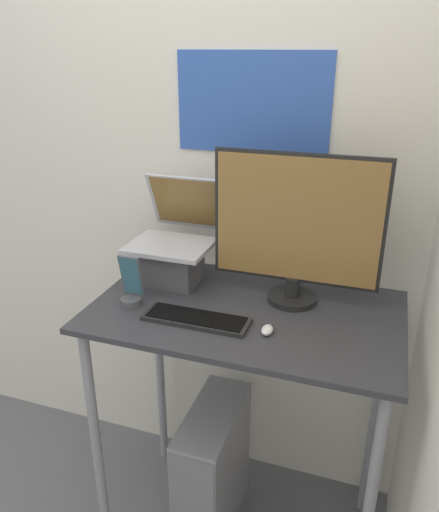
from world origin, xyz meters
name	(u,v)px	position (x,y,z in m)	size (l,w,h in m)	color
wall_back	(276,200)	(0.00, 0.71, 1.30)	(6.00, 0.06, 2.60)	silver
desk	(245,349)	(0.00, 0.31, 0.87)	(1.03, 0.62, 1.03)	#333338
laptop	(173,253)	(-0.32, 0.44, 1.14)	(0.29, 0.34, 0.37)	#4C4C51
monitor	(296,230)	(0.14, 0.42, 1.29)	(0.56, 0.17, 0.51)	black
keyboard	(196,319)	(-0.13, 0.18, 1.04)	(0.35, 0.11, 0.02)	black
mouse	(267,330)	(0.11, 0.18, 1.04)	(0.03, 0.06, 0.03)	white
cell_phone	(131,289)	(-0.38, 0.22, 1.09)	(0.07, 0.07, 0.18)	#4C4C51
computer_tower	(213,470)	(-0.12, 0.30, 0.28)	(0.18, 0.45, 0.57)	gray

